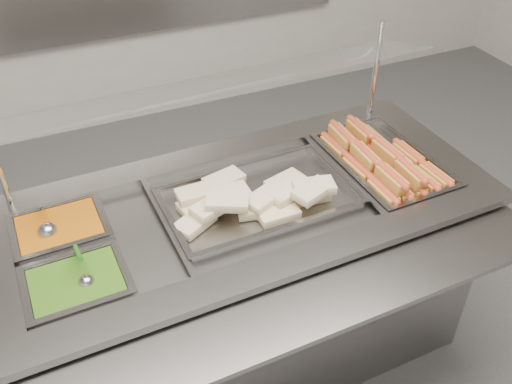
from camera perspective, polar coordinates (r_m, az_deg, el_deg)
name	(u,v)px	position (r m, az deg, el deg)	size (l,w,h in m)	color
steam_counter	(245,284)	(2.14, -1.09, -9.23)	(1.68, 0.77, 0.80)	gray
tray_rail	(312,305)	(1.60, 5.61, -11.17)	(1.60, 0.37, 0.05)	gray
sneeze_guard	(217,87)	(1.84, -3.90, 10.48)	(1.47, 0.29, 0.39)	silver
pan_hotdogs	(382,168)	(2.13, 12.49, 2.39)	(0.31, 0.49, 0.09)	gray
pan_wraps	(258,202)	(1.90, 0.24, -0.97)	(0.61, 0.37, 0.06)	gray
pan_beans	(61,235)	(1.89, -18.90, -4.07)	(0.27, 0.22, 0.09)	gray
pan_peas	(78,290)	(1.70, -17.37, -9.34)	(0.27, 0.22, 0.09)	gray
hotdogs_in_buns	(381,161)	(2.09, 12.37, 3.08)	(0.28, 0.46, 0.10)	#AD6B24
tortilla_wraps	(257,198)	(1.85, 0.09, -0.60)	(0.55, 0.31, 0.09)	beige
ladle	(47,230)	(1.85, -20.14, -3.62)	(0.06, 0.17, 0.13)	#AFAEB3
serving_spoon	(85,277)	(1.67, -16.73, -8.16)	(0.05, 0.16, 0.11)	#AFAEB3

